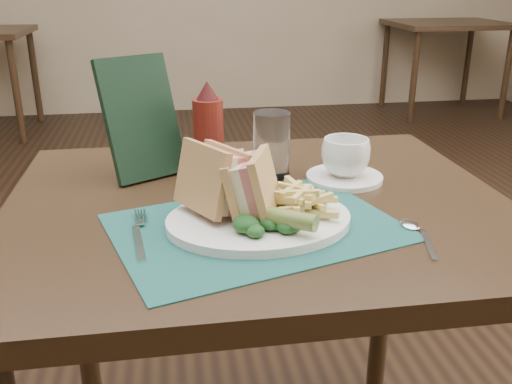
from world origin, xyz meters
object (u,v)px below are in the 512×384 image
(sandwich_half_b, at_px, (239,184))
(drinking_glass, at_px, (272,145))
(plate, at_px, (259,220))
(coffee_cup, at_px, (346,157))
(placemat, at_px, (256,227))
(saucer, at_px, (344,177))
(check_presenter, at_px, (141,118))
(ketchup_bottle, at_px, (208,128))
(table_main, at_px, (258,369))
(sandwich_half_a, at_px, (202,181))
(table_bg_right, at_px, (443,68))

(sandwich_half_b, relative_size, drinking_glass, 0.82)
(plate, height_order, coffee_cup, coffee_cup)
(placemat, bearing_deg, coffee_cup, 43.29)
(saucer, height_order, check_presenter, check_presenter)
(placemat, xyz_separation_m, saucer, (0.21, 0.20, 0.00))
(plate, bearing_deg, drinking_glass, 70.39)
(ketchup_bottle, relative_size, check_presenter, 0.77)
(check_presenter, bearing_deg, placemat, -87.55)
(table_main, height_order, sandwich_half_b, sandwich_half_b)
(sandwich_half_a, bearing_deg, sandwich_half_b, -38.74)
(plate, distance_m, coffee_cup, 0.28)
(coffee_cup, bearing_deg, table_main, -157.59)
(table_main, distance_m, ketchup_bottle, 0.50)
(saucer, relative_size, coffee_cup, 1.58)
(table_main, xyz_separation_m, table_bg_right, (2.14, 3.58, 0.00))
(saucer, xyz_separation_m, coffee_cup, (0.00, 0.00, 0.04))
(plate, relative_size, drinking_glass, 2.31)
(table_main, height_order, coffee_cup, coffee_cup)
(sandwich_half_b, height_order, drinking_glass, drinking_glass)
(plate, height_order, check_presenter, check_presenter)
(table_main, bearing_deg, sandwich_half_a, -138.40)
(table_bg_right, relative_size, saucer, 6.00)
(placemat, distance_m, coffee_cup, 0.29)
(table_bg_right, xyz_separation_m, sandwich_half_a, (-2.25, -3.68, 0.45))
(sandwich_half_b, bearing_deg, check_presenter, 141.03)
(sandwich_half_b, distance_m, ketchup_bottle, 0.27)
(table_main, xyz_separation_m, ketchup_bottle, (-0.08, 0.17, 0.47))
(saucer, distance_m, ketchup_bottle, 0.29)
(table_bg_right, relative_size, plate, 3.00)
(table_bg_right, distance_m, placemat, 4.30)
(ketchup_bottle, bearing_deg, sandwich_half_b, -84.20)
(table_main, relative_size, sandwich_half_b, 8.47)
(sandwich_half_b, xyz_separation_m, ketchup_bottle, (-0.03, 0.27, 0.02))
(placemat, distance_m, ketchup_bottle, 0.30)
(table_main, bearing_deg, sandwich_half_b, -115.07)
(saucer, bearing_deg, sandwich_half_a, -149.60)
(drinking_glass, bearing_deg, table_main, -110.45)
(placemat, xyz_separation_m, plate, (0.01, 0.01, 0.01))
(coffee_cup, bearing_deg, drinking_glass, 161.88)
(table_bg_right, xyz_separation_m, ketchup_bottle, (-2.22, -3.41, 0.47))
(coffee_cup, distance_m, ketchup_bottle, 0.28)
(table_main, height_order, sandwich_half_a, sandwich_half_a)
(sandwich_half_a, relative_size, coffee_cup, 1.23)
(sandwich_half_b, distance_m, check_presenter, 0.32)
(plate, relative_size, sandwich_half_b, 2.82)
(sandwich_half_b, bearing_deg, saucer, 58.42)
(check_presenter, bearing_deg, coffee_cup, -43.22)
(table_bg_right, height_order, ketchup_bottle, ketchup_bottle)
(plate, xyz_separation_m, drinking_glass, (0.06, 0.23, 0.06))
(sandwich_half_a, distance_m, drinking_glass, 0.26)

